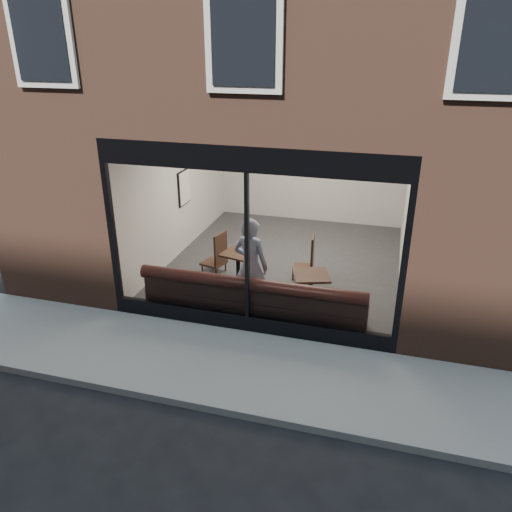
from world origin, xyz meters
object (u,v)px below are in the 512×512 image
(cafe_table_left, at_px, (238,253))
(person, at_px, (251,266))
(cafe_table_right, at_px, (311,275))
(banquette, at_px, (254,308))
(cafe_chair_left, at_px, (214,263))
(cafe_chair_right, at_px, (303,267))

(cafe_table_left, bearing_deg, person, -58.82)
(cafe_table_right, bearing_deg, cafe_table_left, 159.59)
(banquette, bearing_deg, person, 116.58)
(banquette, distance_m, cafe_chair_left, 2.11)
(banquette, xyz_separation_m, cafe_chair_right, (0.52, 1.90, 0.01))
(person, xyz_separation_m, cafe_chair_left, (-1.22, 1.34, -0.67))
(banquette, bearing_deg, cafe_table_right, 30.94)
(cafe_table_right, distance_m, cafe_chair_left, 2.57)
(banquette, bearing_deg, cafe_table_left, 120.08)
(banquette, relative_size, cafe_chair_right, 10.25)
(banquette, bearing_deg, cafe_chair_left, 130.10)
(cafe_table_left, height_order, cafe_table_right, cafe_table_right)
(cafe_table_right, bearing_deg, banquette, -149.06)
(cafe_table_left, xyz_separation_m, cafe_chair_left, (-0.70, 0.48, -0.50))
(cafe_chair_left, bearing_deg, cafe_chair_right, -156.85)
(banquette, relative_size, cafe_table_left, 6.97)
(person, relative_size, cafe_chair_right, 4.67)
(person, distance_m, cafe_chair_right, 1.87)
(person, bearing_deg, banquette, 127.96)
(cafe_table_left, distance_m, cafe_chair_right, 1.49)
(banquette, height_order, cafe_table_left, cafe_table_left)
(cafe_chair_left, bearing_deg, person, 147.00)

